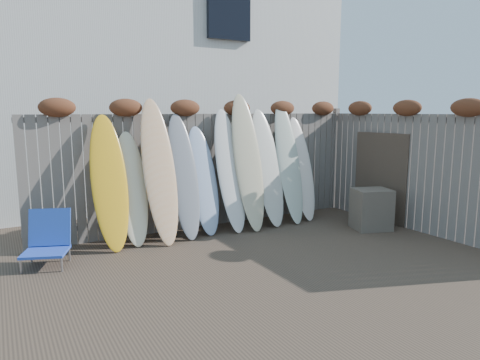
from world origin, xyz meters
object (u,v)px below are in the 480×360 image
beach_chair (48,240)px  surfboard_0 (109,182)px  wooden_crate (371,209)px  lattice_panel (380,178)px

beach_chair → surfboard_0: surfboard_0 is taller
wooden_crate → lattice_panel: bearing=30.4°
surfboard_0 → beach_chair: bearing=-160.7°
beach_chair → surfboard_0: size_ratio=0.35×
wooden_crate → beach_chair: bearing=169.7°
beach_chair → lattice_panel: (5.64, -0.61, 0.49)m
beach_chair → lattice_panel: size_ratio=0.45×
wooden_crate → lattice_panel: lattice_panel is taller
wooden_crate → lattice_panel: size_ratio=0.43×
beach_chair → wooden_crate: bearing=-10.3°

